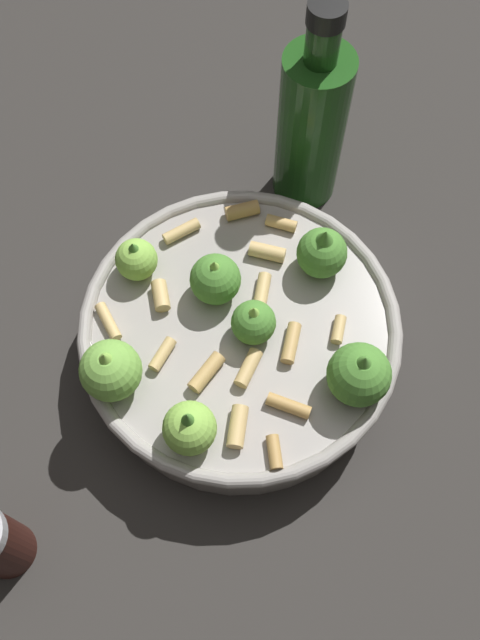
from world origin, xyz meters
TOP-DOWN VIEW (x-y plane):
  - ground_plane at (0.00, 0.00)m, footprint 2.40×2.40m
  - cooking_pan at (-0.00, 0.00)m, footprint 0.26×0.26m
  - olive_oil_bottle at (0.15, -0.11)m, footprint 0.06×0.06m

SIDE VIEW (x-z plane):
  - ground_plane at x=0.00m, z-range 0.00..0.00m
  - cooking_pan at x=0.00m, z-range -0.02..0.09m
  - olive_oil_bottle at x=0.15m, z-range -0.02..0.19m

